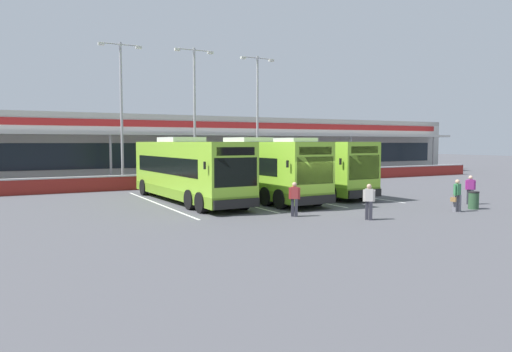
{
  "coord_description": "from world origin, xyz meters",
  "views": [
    {
      "loc": [
        -14.05,
        -20.25,
        3.49
      ],
      "look_at": [
        -1.55,
        3.0,
        1.6
      ],
      "focal_mm": 33.35,
      "sensor_mm": 36.0,
      "label": 1
    }
  ],
  "objects_px": {
    "coach_bus_centre": "(302,167)",
    "lamp_post_centre": "(195,107)",
    "pedestrian_in_dark_coat": "(369,200)",
    "pedestrian_near_bin": "(470,189)",
    "coach_bus_left_centre": "(255,170)",
    "litter_bin": "(474,200)",
    "lamp_post_east": "(257,110)",
    "pedestrian_with_handbag": "(457,195)",
    "lamp_post_west": "(121,105)",
    "coach_bus_leftmost": "(187,171)",
    "pedestrian_child": "(294,198)"
  },
  "relations": [
    {
      "from": "coach_bus_centre",
      "to": "lamp_post_centre",
      "type": "xyz_separation_m",
      "value": [
        -4.15,
        9.37,
        4.5
      ]
    },
    {
      "from": "pedestrian_in_dark_coat",
      "to": "pedestrian_near_bin",
      "type": "relative_size",
      "value": 1.0
    },
    {
      "from": "coach_bus_left_centre",
      "to": "litter_bin",
      "type": "distance_m",
      "value": 12.37
    },
    {
      "from": "lamp_post_east",
      "to": "coach_bus_centre",
      "type": "bearing_deg",
      "value": -101.42
    },
    {
      "from": "coach_bus_centre",
      "to": "pedestrian_near_bin",
      "type": "height_order",
      "value": "coach_bus_centre"
    },
    {
      "from": "litter_bin",
      "to": "pedestrian_with_handbag",
      "type": "bearing_deg",
      "value": -172.51
    },
    {
      "from": "pedestrian_near_bin",
      "to": "lamp_post_east",
      "type": "height_order",
      "value": "lamp_post_east"
    },
    {
      "from": "coach_bus_left_centre",
      "to": "coach_bus_centre",
      "type": "relative_size",
      "value": 1.0
    },
    {
      "from": "litter_bin",
      "to": "pedestrian_in_dark_coat",
      "type": "bearing_deg",
      "value": -179.55
    },
    {
      "from": "pedestrian_in_dark_coat",
      "to": "lamp_post_west",
      "type": "bearing_deg",
      "value": 106.85
    },
    {
      "from": "coach_bus_left_centre",
      "to": "lamp_post_centre",
      "type": "bearing_deg",
      "value": 89.48
    },
    {
      "from": "coach_bus_leftmost",
      "to": "coach_bus_centre",
      "type": "height_order",
      "value": "same"
    },
    {
      "from": "pedestrian_with_handbag",
      "to": "lamp_post_west",
      "type": "bearing_deg",
      "value": 119.69
    },
    {
      "from": "litter_bin",
      "to": "lamp_post_east",
      "type": "bearing_deg",
      "value": 94.18
    },
    {
      "from": "coach_bus_leftmost",
      "to": "lamp_post_east",
      "type": "relative_size",
      "value": 1.11
    },
    {
      "from": "pedestrian_child",
      "to": "pedestrian_near_bin",
      "type": "relative_size",
      "value": 1.0
    },
    {
      "from": "pedestrian_in_dark_coat",
      "to": "coach_bus_left_centre",
      "type": "bearing_deg",
      "value": 94.06
    },
    {
      "from": "coach_bus_left_centre",
      "to": "lamp_post_west",
      "type": "relative_size",
      "value": 1.11
    },
    {
      "from": "coach_bus_centre",
      "to": "litter_bin",
      "type": "xyz_separation_m",
      "value": [
        3.58,
        -10.67,
        -1.32
      ]
    },
    {
      "from": "coach_bus_leftmost",
      "to": "pedestrian_with_handbag",
      "type": "height_order",
      "value": "coach_bus_leftmost"
    },
    {
      "from": "pedestrian_in_dark_coat",
      "to": "lamp_post_centre",
      "type": "xyz_separation_m",
      "value": [
        -0.58,
        20.1,
        5.42
      ]
    },
    {
      "from": "coach_bus_leftmost",
      "to": "coach_bus_centre",
      "type": "distance_m",
      "value": 8.47
    },
    {
      "from": "coach_bus_leftmost",
      "to": "pedestrian_near_bin",
      "type": "bearing_deg",
      "value": -32.83
    },
    {
      "from": "coach_bus_leftmost",
      "to": "lamp_post_centre",
      "type": "height_order",
      "value": "lamp_post_centre"
    },
    {
      "from": "lamp_post_centre",
      "to": "lamp_post_east",
      "type": "height_order",
      "value": "same"
    },
    {
      "from": "pedestrian_child",
      "to": "lamp_post_west",
      "type": "distance_m",
      "value": 19.47
    },
    {
      "from": "lamp_post_west",
      "to": "coach_bus_leftmost",
      "type": "bearing_deg",
      "value": -82.48
    },
    {
      "from": "pedestrian_in_dark_coat",
      "to": "pedestrian_near_bin",
      "type": "xyz_separation_m",
      "value": [
        8.64,
        1.4,
        0.0
      ]
    },
    {
      "from": "pedestrian_near_bin",
      "to": "lamp_post_west",
      "type": "bearing_deg",
      "value": 127.71
    },
    {
      "from": "lamp_post_centre",
      "to": "pedestrian_in_dark_coat",
      "type": "bearing_deg",
      "value": -88.35
    },
    {
      "from": "coach_bus_left_centre",
      "to": "pedestrian_child",
      "type": "height_order",
      "value": "coach_bus_left_centre"
    },
    {
      "from": "pedestrian_child",
      "to": "pedestrian_near_bin",
      "type": "height_order",
      "value": "same"
    },
    {
      "from": "pedestrian_in_dark_coat",
      "to": "lamp_post_east",
      "type": "relative_size",
      "value": 0.15
    },
    {
      "from": "pedestrian_with_handbag",
      "to": "pedestrian_in_dark_coat",
      "type": "distance_m",
      "value": 5.61
    },
    {
      "from": "coach_bus_leftmost",
      "to": "coach_bus_left_centre",
      "type": "relative_size",
      "value": 1.0
    },
    {
      "from": "coach_bus_leftmost",
      "to": "coach_bus_left_centre",
      "type": "bearing_deg",
      "value": -7.88
    },
    {
      "from": "coach_bus_left_centre",
      "to": "pedestrian_in_dark_coat",
      "type": "height_order",
      "value": "coach_bus_left_centre"
    },
    {
      "from": "coach_bus_centre",
      "to": "litter_bin",
      "type": "distance_m",
      "value": 11.34
    },
    {
      "from": "pedestrian_with_handbag",
      "to": "pedestrian_in_dark_coat",
      "type": "bearing_deg",
      "value": 178.5
    },
    {
      "from": "coach_bus_centre",
      "to": "lamp_post_centre",
      "type": "relative_size",
      "value": 1.11
    },
    {
      "from": "coach_bus_left_centre",
      "to": "lamp_post_west",
      "type": "distance_m",
      "value": 13.26
    },
    {
      "from": "lamp_post_west",
      "to": "lamp_post_centre",
      "type": "height_order",
      "value": "same"
    },
    {
      "from": "pedestrian_with_handbag",
      "to": "litter_bin",
      "type": "relative_size",
      "value": 1.74
    },
    {
      "from": "pedestrian_in_dark_coat",
      "to": "coach_bus_leftmost",
      "type": "bearing_deg",
      "value": 115.7
    },
    {
      "from": "litter_bin",
      "to": "pedestrian_child",
      "type": "bearing_deg",
      "value": 166.33
    },
    {
      "from": "pedestrian_in_dark_coat",
      "to": "litter_bin",
      "type": "xyz_separation_m",
      "value": [
        7.16,
        0.06,
        -0.41
      ]
    },
    {
      "from": "pedestrian_child",
      "to": "lamp_post_west",
      "type": "height_order",
      "value": "lamp_post_west"
    },
    {
      "from": "lamp_post_west",
      "to": "pedestrian_in_dark_coat",
      "type": "bearing_deg",
      "value": -73.15
    },
    {
      "from": "lamp_post_west",
      "to": "pedestrian_child",
      "type": "bearing_deg",
      "value": -78.15
    },
    {
      "from": "pedestrian_near_bin",
      "to": "lamp_post_centre",
      "type": "distance_m",
      "value": 21.54
    }
  ]
}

